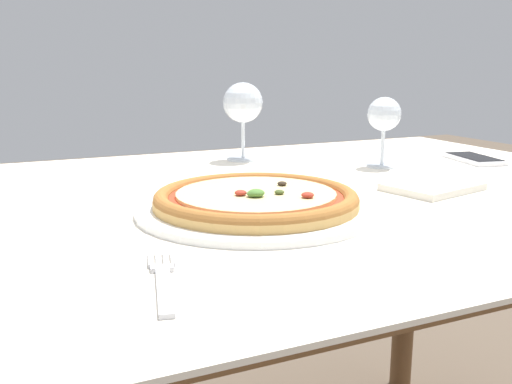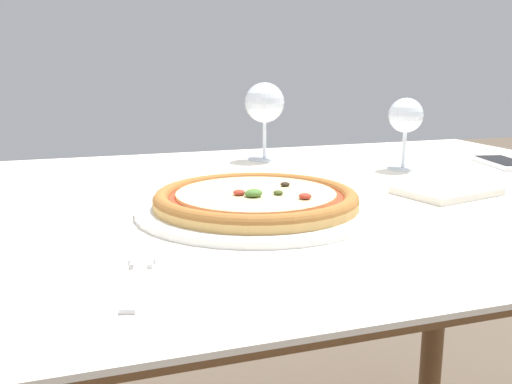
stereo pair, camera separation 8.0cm
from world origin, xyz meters
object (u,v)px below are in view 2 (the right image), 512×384
Objects in this scene: dining_table at (293,238)px; wine_glass_far_left at (406,118)px; fork at (139,274)px; pizza_plate at (256,201)px; wine_glass_far_right at (265,105)px; cell_phone at (503,163)px.

wine_glass_far_left is at bearing 22.90° from dining_table.
dining_table is at bearing 46.58° from fork.
dining_table is 4.03× the size of pizza_plate.
fork is 0.73m from wine_glass_far_right.
dining_table is 9.66× the size of wine_glass_far_left.
cell_phone is at bearing 18.39° from pizza_plate.
wine_glass_far_right is 1.08× the size of cell_phone.
dining_table is 8.14× the size of fork.
cell_phone is (0.80, 0.40, 0.00)m from fork.
wine_glass_far_left is 0.30m from wine_glass_far_right.
wine_glass_far_right is (0.06, 0.32, 0.20)m from dining_table.
pizza_plate is 2.19× the size of cell_phone.
pizza_plate is 2.02× the size of wine_glass_far_right.
wine_glass_far_right is (0.16, 0.43, 0.10)m from pizza_plate.
fork is at bearing -119.36° from wine_glass_far_right.
dining_table is 0.43m from fork.
fork is 1.09× the size of cell_phone.
pizza_plate is at bearing 46.40° from fork.
cell_phone is at bearing -6.66° from wine_glass_far_left.
fork is (-0.19, -0.20, -0.01)m from pizza_plate.
wine_glass_far_right reaches higher than dining_table.
wine_glass_far_right is 0.52m from cell_phone.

